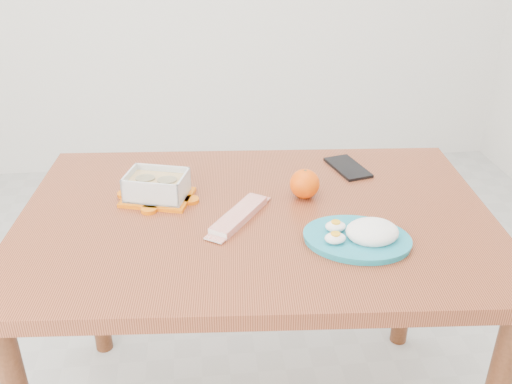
{
  "coord_description": "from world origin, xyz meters",
  "views": [
    {
      "loc": [
        -0.08,
        -1.46,
        1.47
      ],
      "look_at": [
        0.07,
        -0.2,
        0.81
      ],
      "focal_mm": 40.0,
      "sensor_mm": 36.0,
      "label": 1
    }
  ],
  "objects": [
    {
      "name": "dining_table",
      "position": [
        0.07,
        -0.2,
        0.65
      ],
      "size": [
        1.26,
        0.89,
        0.75
      ],
      "rotation": [
        0.0,
        0.0,
        -0.08
      ],
      "color": "#9B492C",
      "rests_on": "ground"
    },
    {
      "name": "smartphone",
      "position": [
        0.37,
        0.03,
        0.75
      ],
      "size": [
        0.12,
        0.18,
        0.01
      ],
      "primitive_type": "cube",
      "rotation": [
        0.0,
        0.0,
        0.25
      ],
      "color": "black",
      "rests_on": "dining_table"
    },
    {
      "name": "candy_bar",
      "position": [
        0.02,
        -0.22,
        0.76
      ],
      "size": [
        0.16,
        0.2,
        0.02
      ],
      "primitive_type": "cube",
      "rotation": [
        0.0,
        0.0,
        0.97
      ],
      "color": "red",
      "rests_on": "dining_table"
    },
    {
      "name": "orange_fruit",
      "position": [
        0.21,
        -0.13,
        0.79
      ],
      "size": [
        0.08,
        0.08,
        0.08
      ],
      "primitive_type": "sphere",
      "color": "#F56604",
      "rests_on": "dining_table"
    },
    {
      "name": "ground",
      "position": [
        0.0,
        0.0,
        0.0
      ],
      "size": [
        3.5,
        3.5,
        0.0
      ],
      "primitive_type": "plane",
      "color": "#B7B7B2",
      "rests_on": "ground"
    },
    {
      "name": "rice_plate",
      "position": [
        0.3,
        -0.36,
        0.77
      ],
      "size": [
        0.32,
        0.32,
        0.07
      ],
      "rotation": [
        0.0,
        0.0,
        -0.34
      ],
      "color": "teal",
      "rests_on": "dining_table"
    },
    {
      "name": "food_container",
      "position": [
        -0.19,
        -0.09,
        0.79
      ],
      "size": [
        0.21,
        0.18,
        0.07
      ],
      "rotation": [
        0.0,
        0.0,
        -0.29
      ],
      "color": "orange",
      "rests_on": "dining_table"
    }
  ]
}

